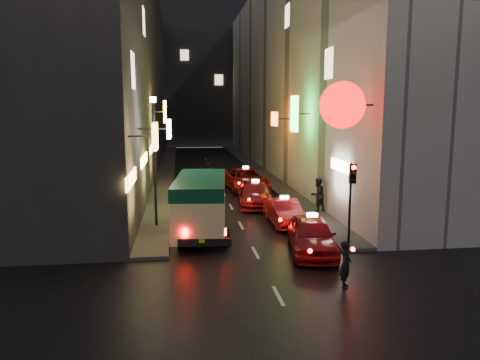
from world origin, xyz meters
name	(u,v)px	position (x,y,z in m)	size (l,w,h in m)	color
building_left	(122,72)	(-8.00, 33.99, 9.00)	(7.60, 52.20, 18.00)	#373532
building_right	(296,74)	(8.00, 33.99, 9.00)	(8.28, 52.00, 18.00)	#BBB4AB
building_far	(197,75)	(0.00, 66.00, 11.00)	(30.00, 10.00, 22.00)	#323136
sidewalk_left	(166,171)	(-4.25, 34.00, 0.07)	(1.50, 52.00, 0.15)	#474542
sidewalk_right	(256,169)	(4.25, 34.00, 0.07)	(1.50, 52.00, 0.15)	#474542
minibus	(201,199)	(-2.07, 11.47, 1.71)	(2.81, 6.49, 2.71)	#F8E79B
taxi_near	(312,232)	(2.25, 8.13, 0.88)	(3.10, 5.81, 1.93)	maroon
taxi_second	(284,210)	(2.20, 12.93, 0.77)	(2.15, 4.89, 1.70)	maroon
taxi_third	(255,192)	(1.50, 17.73, 0.84)	(2.65, 5.43, 1.84)	maroon
taxi_far	(246,178)	(1.67, 23.11, 0.92)	(2.99, 6.00, 2.01)	maroon
pedestrian_crossing	(346,261)	(2.34, 4.42, 0.89)	(0.59, 0.38, 1.78)	black
pedestrian_sidewalk	(318,192)	(4.56, 15.01, 1.22)	(0.81, 0.50, 2.14)	black
traffic_light	(352,186)	(4.00, 8.47, 2.69)	(0.26, 0.43, 3.50)	black
lamp_post	(154,153)	(-4.20, 13.00, 3.72)	(0.28, 0.28, 6.22)	black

